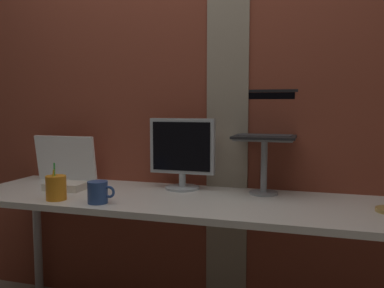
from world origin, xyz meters
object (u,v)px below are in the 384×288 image
(monitor, at_px, (183,151))
(pen_cup, at_px, (56,188))
(laptop, at_px, (266,124))
(whiteboard_panel, at_px, (65,159))
(coffee_mug, at_px, (98,192))

(monitor, height_order, pen_cup, monitor)
(laptop, bearing_deg, monitor, -170.91)
(whiteboard_panel, height_order, pen_cup, whiteboard_panel)
(laptop, height_order, coffee_mug, laptop)
(laptop, bearing_deg, pen_cup, -152.95)
(whiteboard_panel, relative_size, coffee_mug, 2.92)
(coffee_mug, bearing_deg, laptop, 33.93)
(pen_cup, height_order, coffee_mug, pen_cup)
(whiteboard_panel, distance_m, pen_cup, 0.49)
(laptop, distance_m, coffee_mug, 0.89)
(whiteboard_panel, xyz_separation_m, coffee_mug, (0.45, -0.42, -0.08))
(pen_cup, bearing_deg, monitor, 39.11)
(coffee_mug, bearing_deg, pen_cup, -179.95)
(laptop, relative_size, coffee_mug, 2.30)
(monitor, height_order, whiteboard_panel, monitor)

